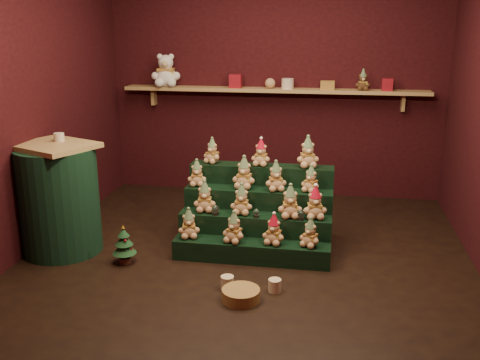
% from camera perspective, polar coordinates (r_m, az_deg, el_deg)
% --- Properties ---
extents(ground, '(4.00, 4.00, 0.00)m').
position_cam_1_polar(ground, '(4.95, 0.83, -8.06)').
color(ground, black).
rests_on(ground, ground).
extents(back_wall, '(4.00, 0.10, 2.80)m').
position_cam_1_polar(back_wall, '(6.58, 3.75, 10.59)').
color(back_wall, black).
rests_on(back_wall, ground).
extents(front_wall, '(4.00, 0.10, 2.80)m').
position_cam_1_polar(front_wall, '(2.59, -6.25, 2.08)').
color(front_wall, black).
rests_on(front_wall, ground).
extents(left_wall, '(0.10, 4.00, 2.80)m').
position_cam_1_polar(left_wall, '(5.28, -21.89, 8.15)').
color(left_wall, black).
rests_on(left_wall, ground).
extents(back_shelf, '(3.60, 0.26, 0.24)m').
position_cam_1_polar(back_shelf, '(6.41, 3.56, 9.51)').
color(back_shelf, tan).
rests_on(back_shelf, ground).
extents(riser_tier_front, '(1.40, 0.22, 0.18)m').
position_cam_1_polar(riser_tier_front, '(4.81, 1.20, -7.64)').
color(riser_tier_front, black).
rests_on(riser_tier_front, ground).
extents(riser_tier_midfront, '(1.40, 0.22, 0.36)m').
position_cam_1_polar(riser_tier_midfront, '(4.97, 1.59, -5.68)').
color(riser_tier_midfront, black).
rests_on(riser_tier_midfront, ground).
extents(riser_tier_midback, '(1.40, 0.22, 0.54)m').
position_cam_1_polar(riser_tier_midback, '(5.14, 1.95, -3.86)').
color(riser_tier_midback, black).
rests_on(riser_tier_midback, ground).
extents(riser_tier_back, '(1.40, 0.22, 0.72)m').
position_cam_1_polar(riser_tier_back, '(5.32, 2.29, -2.15)').
color(riser_tier_back, black).
rests_on(riser_tier_back, ground).
extents(teddy_0, '(0.23, 0.22, 0.27)m').
position_cam_1_polar(teddy_0, '(4.85, -5.48, -4.61)').
color(teddy_0, tan).
rests_on(teddy_0, riser_tier_front).
extents(teddy_1, '(0.24, 0.23, 0.28)m').
position_cam_1_polar(teddy_1, '(4.73, -0.65, -5.06)').
color(teddy_1, tan).
rests_on(teddy_1, riser_tier_front).
extents(teddy_2, '(0.23, 0.21, 0.27)m').
position_cam_1_polar(teddy_2, '(4.70, 3.63, -5.27)').
color(teddy_2, tan).
rests_on(teddy_2, riser_tier_front).
extents(teddy_3, '(0.24, 0.23, 0.26)m').
position_cam_1_polar(teddy_3, '(4.68, 7.51, -5.57)').
color(teddy_3, tan).
rests_on(teddy_3, riser_tier_front).
extents(teddy_4, '(0.23, 0.21, 0.29)m').
position_cam_1_polar(teddy_4, '(4.97, -3.79, -1.76)').
color(teddy_4, tan).
rests_on(teddy_4, riser_tier_midfront).
extents(teddy_5, '(0.21, 0.19, 0.28)m').
position_cam_1_polar(teddy_5, '(4.89, 0.17, -2.06)').
color(teddy_5, tan).
rests_on(teddy_5, riser_tier_midfront).
extents(teddy_6, '(0.24, 0.23, 0.30)m').
position_cam_1_polar(teddy_6, '(4.82, 5.37, -2.28)').
color(teddy_6, tan).
rests_on(teddy_6, riser_tier_midfront).
extents(teddy_7, '(0.25, 0.23, 0.30)m').
position_cam_1_polar(teddy_7, '(4.82, 8.01, -2.39)').
color(teddy_7, tan).
rests_on(teddy_7, riser_tier_midfront).
extents(teddy_8, '(0.21, 0.19, 0.25)m').
position_cam_1_polar(teddy_8, '(5.15, -4.62, 0.75)').
color(teddy_8, tan).
rests_on(teddy_8, riser_tier_midback).
extents(teddy_9, '(0.24, 0.22, 0.30)m').
position_cam_1_polar(teddy_9, '(5.05, 0.44, 0.80)').
color(teddy_9, tan).
rests_on(teddy_9, riser_tier_midback).
extents(teddy_10, '(0.25, 0.23, 0.28)m').
position_cam_1_polar(teddy_10, '(4.99, 3.84, 0.42)').
color(teddy_10, tan).
rests_on(teddy_10, riser_tier_midback).
extents(teddy_11, '(0.23, 0.22, 0.25)m').
position_cam_1_polar(teddy_11, '(4.99, 7.59, 0.12)').
color(teddy_11, tan).
rests_on(teddy_11, riser_tier_midback).
extents(teddy_12, '(0.23, 0.22, 0.25)m').
position_cam_1_polar(teddy_12, '(5.28, -2.97, 3.14)').
color(teddy_12, tan).
rests_on(teddy_12, riser_tier_back).
extents(teddy_13, '(0.20, 0.19, 0.26)m').
position_cam_1_polar(teddy_13, '(5.17, 2.26, 2.94)').
color(teddy_13, tan).
rests_on(teddy_13, riser_tier_back).
extents(teddy_14, '(0.25, 0.24, 0.30)m').
position_cam_1_polar(teddy_14, '(5.15, 7.23, 2.98)').
color(teddy_14, tan).
rests_on(teddy_14, riser_tier_back).
extents(snow_globe_a, '(0.07, 0.07, 0.09)m').
position_cam_1_polar(snow_globe_a, '(4.90, -2.64, -3.21)').
color(snow_globe_a, black).
rests_on(snow_globe_a, riser_tier_midfront).
extents(snow_globe_b, '(0.06, 0.06, 0.08)m').
position_cam_1_polar(snow_globe_b, '(4.84, 1.74, -3.55)').
color(snow_globe_b, black).
rests_on(snow_globe_b, riser_tier_midfront).
extents(snow_globe_c, '(0.07, 0.07, 0.09)m').
position_cam_1_polar(snow_globe_c, '(4.80, 6.49, -3.70)').
color(snow_globe_c, black).
rests_on(snow_globe_c, riser_tier_midfront).
extents(side_table, '(0.83, 0.78, 1.02)m').
position_cam_1_polar(side_table, '(5.15, -18.72, -1.92)').
color(side_table, tan).
rests_on(side_table, ground).
extents(table_ornament, '(0.09, 0.09, 0.07)m').
position_cam_1_polar(table_ornament, '(5.10, -18.75, 4.36)').
color(table_ornament, beige).
rests_on(table_ornament, side_table).
extents(mini_christmas_tree, '(0.21, 0.21, 0.36)m').
position_cam_1_polar(mini_christmas_tree, '(4.84, -12.26, -6.75)').
color(mini_christmas_tree, '#482619').
rests_on(mini_christmas_tree, ground).
extents(mug_left, '(0.11, 0.11, 0.11)m').
position_cam_1_polar(mug_left, '(4.35, -1.36, -10.87)').
color(mug_left, beige).
rests_on(mug_left, ground).
extents(mug_right, '(0.10, 0.10, 0.10)m').
position_cam_1_polar(mug_right, '(4.31, 3.73, -11.16)').
color(mug_right, beige).
rests_on(mug_right, ground).
extents(wicker_basket, '(0.32, 0.32, 0.09)m').
position_cam_1_polar(wicker_basket, '(4.18, 0.10, -12.14)').
color(wicker_basket, olive).
rests_on(wicker_basket, ground).
extents(white_bear, '(0.40, 0.37, 0.49)m').
position_cam_1_polar(white_bear, '(6.63, -7.92, 11.95)').
color(white_bear, white).
rests_on(white_bear, back_shelf).
extents(brown_bear, '(0.18, 0.16, 0.23)m').
position_cam_1_polar(brown_bear, '(6.34, 12.98, 10.34)').
color(brown_bear, '#4B3019').
rests_on(brown_bear, back_shelf).
extents(gift_tin_red_a, '(0.14, 0.14, 0.16)m').
position_cam_1_polar(gift_tin_red_a, '(6.44, -0.45, 10.51)').
color(gift_tin_red_a, maroon).
rests_on(gift_tin_red_a, back_shelf).
extents(gift_tin_cream, '(0.14, 0.14, 0.12)m').
position_cam_1_polar(gift_tin_cream, '(6.37, 5.10, 10.20)').
color(gift_tin_cream, beige).
rests_on(gift_tin_cream, back_shelf).
extents(gift_tin_red_b, '(0.12, 0.12, 0.14)m').
position_cam_1_polar(gift_tin_red_b, '(6.37, 15.42, 9.80)').
color(gift_tin_red_b, maroon).
rests_on(gift_tin_red_b, back_shelf).
extents(shelf_plush_ball, '(0.12, 0.12, 0.12)m').
position_cam_1_polar(shelf_plush_ball, '(6.39, 3.24, 10.26)').
color(shelf_plush_ball, tan).
rests_on(shelf_plush_ball, back_shelf).
extents(scarf_gift_box, '(0.16, 0.10, 0.10)m').
position_cam_1_polar(scarf_gift_box, '(6.34, 9.31, 9.95)').
color(scarf_gift_box, orange).
rests_on(scarf_gift_box, back_shelf).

